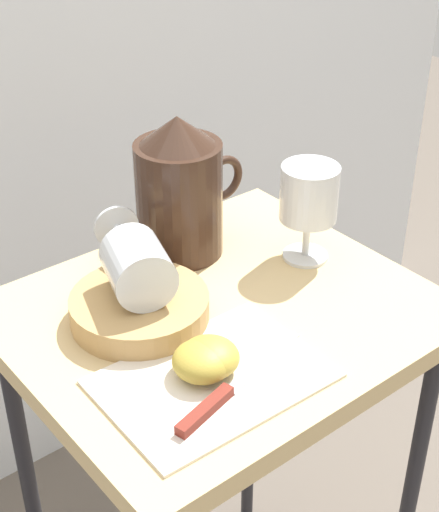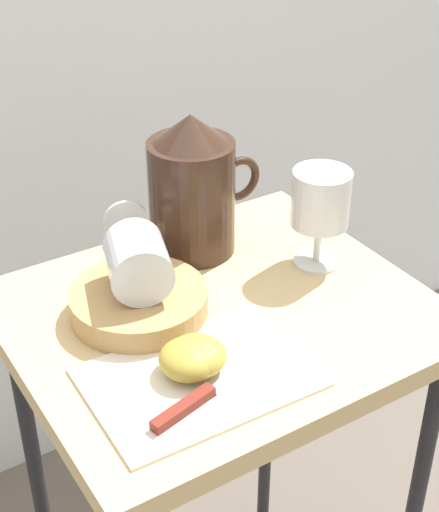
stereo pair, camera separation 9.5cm
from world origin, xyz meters
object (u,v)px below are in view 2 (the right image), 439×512
Objects in this scene: basket_tray at (139,303)px; wine_glass_tipped_near at (137,260)px; knife at (205,394)px; apple_half_left at (196,356)px; pitcher at (193,196)px; table at (220,360)px; wine_glass_upright at (320,204)px; apple_half_right at (189,359)px.

wine_glass_tipped_near is at bearing 56.53° from basket_tray.
apple_half_left is at bearing 71.03° from knife.
pitcher is at bearing 34.89° from wine_glass_tipped_near.
table is 5.21× the size of wine_glass_upright.
pitcher is at bearing 36.19° from basket_tray.
pitcher is 0.18m from wine_glass_upright.
pitcher reaches higher than apple_half_left.
wine_glass_upright is at bearing -5.03° from basket_tray.
basket_tray reaches higher than knife.
knife is (-0.02, -0.19, -0.07)m from wine_glass_tipped_near.
basket_tray is 0.28m from wine_glass_upright.
pitcher is 0.96× the size of knife.
apple_half_right is at bearing -157.50° from wine_glass_upright.
knife is at bearing -95.28° from wine_glass_tipped_near.
wine_glass_tipped_near is (-0.13, -0.09, -0.01)m from pitcher.
wine_glass_upright reaches higher than table.
knife is at bearing -127.31° from table.
wine_glass_upright is 2.02× the size of apple_half_right.
apple_half_right reaches higher than basket_tray.
pitcher is at bearing 71.84° from table.
wine_glass_tipped_near is at bearing 147.88° from table.
knife reaches higher than table.
basket_tray is 0.14m from apple_half_right.
apple_half_right is at bearing -177.28° from apple_half_left.
pitcher is (0.05, 0.15, 0.17)m from table.
basket_tray is at bearing 86.32° from knife.
knife is (-0.01, -0.05, -0.01)m from apple_half_right.
basket_tray is at bearing 87.74° from apple_half_right.
apple_half_right is (-0.27, -0.11, -0.07)m from wine_glass_upright.
apple_half_left is at bearing -156.86° from wine_glass_upright.
table is at bearing 42.95° from apple_half_right.
pitcher reaches higher than basket_tray.
wine_glass_tipped_near is at bearing 85.55° from apple_half_right.
wine_glass_tipped_near is 0.15m from apple_half_right.
basket_tray is 1.05× the size of wine_glass_tipped_near.
table is 0.14m from basket_tray.
apple_half_right is at bearing -94.45° from wine_glass_tipped_near.
apple_half_left reaches higher than basket_tray.
apple_half_left is at bearing -90.72° from wine_glass_tipped_near.
basket_tray is (-0.09, 0.04, 0.10)m from table.
wine_glass_upright is 0.85× the size of wine_glass_tipped_near.
apple_half_right reaches higher than table.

